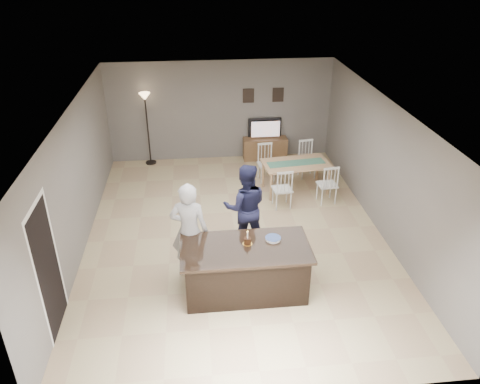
{
  "coord_description": "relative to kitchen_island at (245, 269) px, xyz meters",
  "views": [
    {
      "loc": [
        -0.76,
        -8.12,
        5.3
      ],
      "look_at": [
        0.07,
        -0.3,
        1.14
      ],
      "focal_mm": 35.0,
      "sensor_mm": 36.0,
      "label": 1
    }
  ],
  "objects": [
    {
      "name": "floor",
      "position": [
        0.0,
        1.8,
        -0.45
      ],
      "size": [
        8.0,
        8.0,
        0.0
      ],
      "primitive_type": "plane",
      "color": "tan",
      "rests_on": "ground"
    },
    {
      "name": "room_shell",
      "position": [
        0.0,
        1.8,
        1.22
      ],
      "size": [
        8.0,
        8.0,
        8.0
      ],
      "color": "slate",
      "rests_on": "floor"
    },
    {
      "name": "man",
      "position": [
        0.16,
        1.35,
        0.43
      ],
      "size": [
        0.88,
        0.7,
        1.76
      ],
      "primitive_type": "imported",
      "rotation": [
        0.0,
        0.0,
        3.1
      ],
      "color": "#1B1C3B",
      "rests_on": "floor"
    },
    {
      "name": "picture_frames",
      "position": [
        1.15,
        5.78,
        1.3
      ],
      "size": [
        1.1,
        0.02,
        0.38
      ],
      "color": "black",
      "rests_on": "room_shell"
    },
    {
      "name": "doorway",
      "position": [
        -2.99,
        -0.5,
        0.8
      ],
      "size": [
        0.0,
        2.1,
        2.65
      ],
      "color": "black",
      "rests_on": "floor"
    },
    {
      "name": "tv_console",
      "position": [
        1.2,
        5.57,
        -0.15
      ],
      "size": [
        1.2,
        0.4,
        0.6
      ],
      "primitive_type": "cube",
      "color": "brown",
      "rests_on": "floor"
    },
    {
      "name": "woman",
      "position": [
        -0.91,
        0.58,
        0.46
      ],
      "size": [
        0.74,
        0.56,
        1.83
      ],
      "primitive_type": "imported",
      "rotation": [
        0.0,
        0.0,
        2.95
      ],
      "color": "#B7B7BB",
      "rests_on": "floor"
    },
    {
      "name": "floor_lamp",
      "position": [
        -1.96,
        5.59,
        1.07
      ],
      "size": [
        0.29,
        0.29,
        1.96
      ],
      "color": "black",
      "rests_on": "floor"
    },
    {
      "name": "plate_stack",
      "position": [
        0.49,
        0.17,
        0.47
      ],
      "size": [
        0.27,
        0.27,
        0.04
      ],
      "color": "white",
      "rests_on": "kitchen_island"
    },
    {
      "name": "tv_screen_glow",
      "position": [
        1.2,
        5.56,
        0.42
      ],
      "size": [
        0.78,
        0.0,
        0.78
      ],
      "primitive_type": "plane",
      "rotation": [
        1.57,
        0.0,
        3.14
      ],
      "color": "orange",
      "rests_on": "tv_console"
    },
    {
      "name": "dining_table",
      "position": [
        1.63,
        3.58,
        0.15
      ],
      "size": [
        1.66,
        1.9,
        0.95
      ],
      "rotation": [
        0.0,
        0.0,
        0.11
      ],
      "color": "tan",
      "rests_on": "floor"
    },
    {
      "name": "television",
      "position": [
        1.2,
        5.64,
        0.41
      ],
      "size": [
        0.91,
        0.12,
        0.53
      ],
      "primitive_type": "imported",
      "rotation": [
        0.0,
        0.0,
        3.14
      ],
      "color": "black",
      "rests_on": "tv_console"
    },
    {
      "name": "kitchen_island",
      "position": [
        0.0,
        0.0,
        0.0
      ],
      "size": [
        2.15,
        1.1,
        0.9
      ],
      "color": "black",
      "rests_on": "floor"
    },
    {
      "name": "birthday_cake",
      "position": [
        0.04,
        0.09,
        0.51
      ],
      "size": [
        0.16,
        0.16,
        0.25
      ],
      "color": "gold",
      "rests_on": "kitchen_island"
    }
  ]
}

